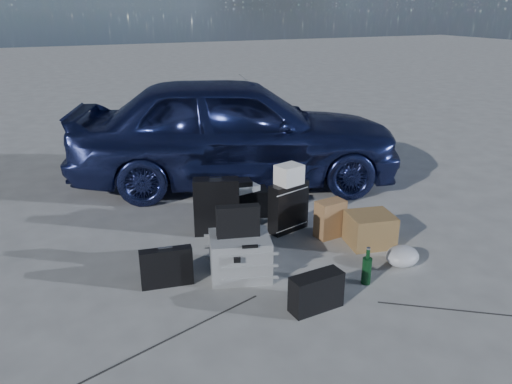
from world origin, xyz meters
TOP-DOWN VIEW (x-y plane):
  - ground at (0.00, 0.00)m, footprint 60.00×60.00m
  - car at (0.31, 2.60)m, footprint 4.76×3.14m
  - pelican_case at (-0.64, 0.17)m, footprint 0.65×0.58m
  - laptop_bag at (-0.65, 0.18)m, footprint 0.40×0.19m
  - briefcase at (-1.31, 0.26)m, footprint 0.47×0.17m
  - suitcase_left at (-0.53, 1.10)m, footprint 0.52×0.33m
  - suitcase_right at (0.23, 0.86)m, footprint 0.49×0.29m
  - white_carton at (0.22, 0.85)m, footprint 0.31×0.27m
  - duffel_bag at (-0.10, 1.46)m, footprint 0.70×0.41m
  - flat_box_white at (-0.12, 1.45)m, footprint 0.44×0.37m
  - flat_box_black at (-0.11, 1.45)m, footprint 0.29×0.23m
  - kraft_bag at (0.56, 0.54)m, footprint 0.32×0.22m
  - cardboard_box at (0.84, 0.20)m, footprint 0.52×0.48m
  - plastic_bag at (0.85, -0.30)m, footprint 0.40×0.36m
  - messenger_bag at (-0.28, -0.60)m, footprint 0.46×0.20m
  - green_bottle at (0.34, -0.44)m, footprint 0.10×0.10m

SIDE VIEW (x-z plane):
  - ground at x=0.00m, z-range 0.00..0.00m
  - plastic_bag at x=0.85m, z-range 0.00..0.19m
  - messenger_bag at x=-0.28m, z-range 0.00..0.32m
  - duffel_bag at x=-0.10m, z-range 0.00..0.33m
  - cardboard_box at x=0.84m, z-range 0.00..0.34m
  - green_bottle at x=0.34m, z-range 0.00..0.34m
  - briefcase at x=-1.31m, z-range 0.00..0.36m
  - pelican_case at x=-0.64m, z-range 0.00..0.40m
  - kraft_bag at x=0.56m, z-range 0.00..0.41m
  - suitcase_right at x=0.23m, z-range 0.00..0.55m
  - suitcase_left at x=-0.53m, z-range 0.00..0.63m
  - flat_box_white at x=-0.12m, z-range 0.33..0.39m
  - flat_box_black at x=-0.11m, z-range 0.39..0.45m
  - laptop_bag at x=-0.65m, z-range 0.40..0.69m
  - white_carton at x=0.22m, z-range 0.55..0.77m
  - car at x=0.31m, z-range 0.00..1.51m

